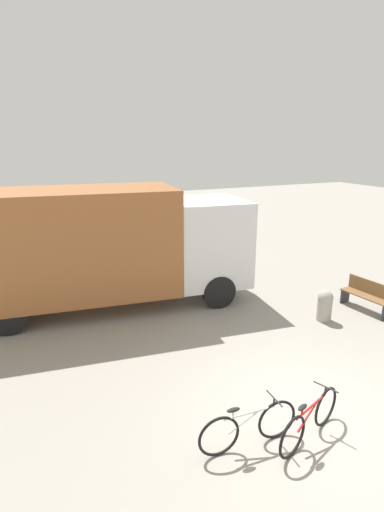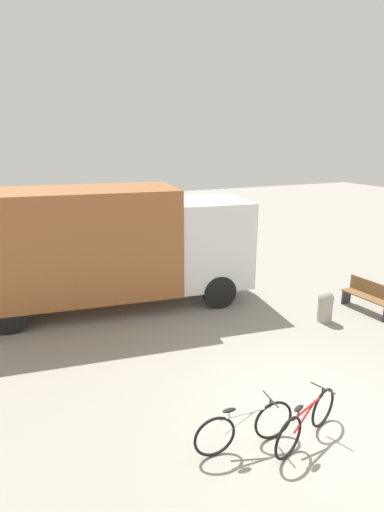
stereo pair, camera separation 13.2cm
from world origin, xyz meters
name	(u,v)px [view 1 (the left image)]	position (x,y,z in m)	size (l,w,h in m)	color
ground_plane	(309,417)	(0.00, 0.00, 0.00)	(60.00, 60.00, 0.00)	gray
delivery_truck	(104,244)	(-2.05, 6.28, 1.86)	(8.24, 3.36, 3.39)	#99592D
park_bench	(367,295)	(4.51, 2.91, 0.46)	(0.53, 1.49, 0.85)	brown
bicycle_near	(249,427)	(-1.35, -0.13, 0.37)	(1.71, 0.44, 0.77)	black
bicycle_middle	(310,420)	(-0.38, -0.41, 0.37)	(1.62, 0.66, 0.77)	black
bollard_near_bench	(325,304)	(2.96, 2.91, 0.45)	(0.40, 0.40, 0.84)	#9E998C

